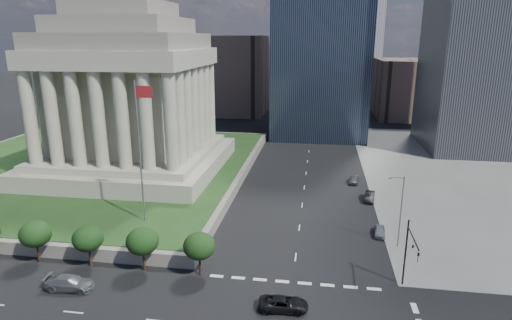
% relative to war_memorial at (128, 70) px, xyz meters
% --- Properties ---
extents(ground, '(500.00, 500.00, 0.00)m').
position_rel_war_memorial_xyz_m(ground, '(34.00, 52.00, -21.40)').
color(ground, black).
rests_on(ground, ground).
extents(plaza_terrace, '(66.00, 70.00, 1.80)m').
position_rel_war_memorial_xyz_m(plaza_terrace, '(-11.00, 2.00, -20.50)').
color(plaza_terrace, slate).
rests_on(plaza_terrace, ground).
extents(plaza_lawn, '(64.00, 68.00, 0.10)m').
position_rel_war_memorial_xyz_m(plaza_lawn, '(-11.00, 2.00, -19.55)').
color(plaza_lawn, '#1F3C18').
rests_on(plaza_lawn, plaza_terrace).
extents(war_memorial, '(34.00, 34.00, 39.00)m').
position_rel_war_memorial_xyz_m(war_memorial, '(0.00, 0.00, 0.00)').
color(war_memorial, gray).
rests_on(war_memorial, plaza_lawn).
extents(flagpole, '(2.52, 0.24, 20.00)m').
position_rel_war_memorial_xyz_m(flagpole, '(12.17, -24.00, -8.29)').
color(flagpole, slate).
rests_on(flagpole, plaza_lawn).
extents(tree_row, '(53.00, 4.00, 6.00)m').
position_rel_war_memorial_xyz_m(tree_row, '(-1.50, -34.00, -18.40)').
color(tree_row, black).
rests_on(tree_row, ground).
extents(midrise_glass, '(26.00, 26.00, 60.00)m').
position_rel_war_memorial_xyz_m(midrise_glass, '(36.00, 47.00, 8.60)').
color(midrise_glass, black).
rests_on(midrise_glass, ground).
extents(building_filler_ne, '(20.00, 30.00, 20.00)m').
position_rel_war_memorial_xyz_m(building_filler_ne, '(66.00, 82.00, -11.40)').
color(building_filler_ne, '#4E3F35').
rests_on(building_filler_ne, ground).
extents(building_filler_nw, '(24.00, 30.00, 28.00)m').
position_rel_war_memorial_xyz_m(building_filler_nw, '(4.00, 82.00, -7.40)').
color(building_filler_nw, '#4E3F35').
rests_on(building_filler_nw, ground).
extents(traffic_signal_ne, '(0.30, 5.74, 8.00)m').
position_rel_war_memorial_xyz_m(traffic_signal_ne, '(46.50, -34.30, -16.15)').
color(traffic_signal_ne, black).
rests_on(traffic_signal_ne, ground).
extents(street_lamp_north, '(2.13, 0.22, 10.00)m').
position_rel_war_memorial_xyz_m(street_lamp_north, '(47.33, -23.00, -15.74)').
color(street_lamp_north, slate).
rests_on(street_lamp_north, ground).
extents(pickup_truck, '(5.31, 2.79, 1.43)m').
position_rel_war_memorial_xyz_m(pickup_truck, '(33.42, -39.31, -20.69)').
color(pickup_truck, black).
rests_on(pickup_truck, ground).
extents(suv_grey, '(5.64, 2.52, 1.61)m').
position_rel_war_memorial_xyz_m(suv_grey, '(9.32, -39.12, -20.60)').
color(suv_grey, '#585B5F').
rests_on(suv_grey, ground).
extents(parked_sedan_near, '(1.93, 3.93, 1.29)m').
position_rel_war_memorial_xyz_m(parked_sedan_near, '(45.50, -19.85, -20.75)').
color(parked_sedan_near, gray).
rests_on(parked_sedan_near, ground).
extents(parked_sedan_mid, '(2.25, 4.76, 1.51)m').
position_rel_war_memorial_xyz_m(parked_sedan_mid, '(45.50, -6.07, -20.65)').
color(parked_sedan_mid, black).
rests_on(parked_sedan_mid, ground).
extents(parked_sedan_far, '(2.35, 4.45, 1.44)m').
position_rel_war_memorial_xyz_m(parked_sedan_far, '(43.45, 3.08, -20.68)').
color(parked_sedan_far, '#515358').
rests_on(parked_sedan_far, ground).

